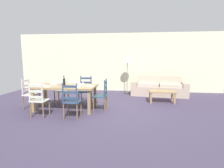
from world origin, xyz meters
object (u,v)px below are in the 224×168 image
at_px(wine_bottle, 64,82).
at_px(wine_glass_far_left, 57,81).
at_px(wine_glass_near_right, 83,83).
at_px(coffee_cup_secondary, 56,84).
at_px(couch, 159,88).
at_px(coffee_cup_primary, 75,84).
at_px(dining_chair_near_right, 72,101).
at_px(standing_lamp, 127,62).
at_px(dining_chair_far_left, 62,90).
at_px(dining_chair_near_left, 39,100).
at_px(dining_chair_head_east, 102,95).
at_px(coffee_table, 162,93).
at_px(dining_chair_head_west, 30,94).
at_px(dining_table, 65,88).
at_px(wine_glass_near_left, 53,83).
at_px(dining_chair_far_right, 85,90).

bearing_deg(wine_bottle, wine_glass_far_left, 146.08).
xyz_separation_m(wine_glass_near_right, coffee_cup_secondary, (-0.87, 0.07, -0.07)).
bearing_deg(wine_glass_far_left, wine_bottle, -33.92).
height_order(wine_bottle, wine_glass_far_left, wine_bottle).
relative_size(wine_glass_near_right, coffee_cup_secondary, 1.79).
bearing_deg(couch, coffee_cup_primary, -139.25).
distance_m(dining_chair_near_right, standing_lamp, 3.83).
bearing_deg(dining_chair_far_left, couch, 26.39).
relative_size(dining_chair_near_left, dining_chair_head_east, 1.00).
xyz_separation_m(coffee_cup_primary, coffee_table, (2.79, 1.22, -0.44)).
bearing_deg(dining_chair_head_west, coffee_table, 17.44).
distance_m(dining_table, dining_chair_far_left, 0.88).
relative_size(dining_table, coffee_cup_primary, 21.11).
height_order(dining_table, wine_glass_near_left, wine_glass_near_left).
height_order(dining_chair_far_left, wine_glass_near_left, dining_chair_far_left).
height_order(dining_chair_near_left, couch, dining_chair_near_left).
bearing_deg(dining_chair_near_left, dining_chair_far_left, 89.35).
bearing_deg(dining_chair_head_west, couch, 30.75).
height_order(dining_chair_head_east, wine_glass_near_left, dining_chair_head_east).
distance_m(wine_glass_near_left, coffee_cup_secondary, 0.12).
relative_size(coffee_cup_primary, couch, 0.04).
relative_size(dining_chair_head_east, wine_glass_far_left, 5.96).
bearing_deg(dining_chair_head_east, coffee_cup_primary, 177.61).
relative_size(dining_chair_head_east, couch, 0.41).
height_order(dining_chair_head_west, wine_glass_near_left, dining_chair_head_west).
bearing_deg(dining_chair_near_right, wine_glass_near_right, 79.88).
bearing_deg(standing_lamp, couch, -7.76).
distance_m(dining_chair_head_west, wine_glass_near_left, 0.94).
distance_m(wine_glass_near_right, standing_lamp, 3.10).
relative_size(wine_bottle, standing_lamp, 0.19).
bearing_deg(dining_chair_far_right, dining_chair_near_right, -87.98).
height_order(wine_glass_near_left, standing_lamp, standing_lamp).
relative_size(dining_chair_near_right, dining_chair_far_right, 1.00).
height_order(wine_glass_near_right, coffee_cup_primary, wine_glass_near_right).
distance_m(coffee_cup_primary, couch, 3.77).
relative_size(dining_chair_head_east, coffee_cup_primary, 10.67).
distance_m(dining_chair_near_left, wine_glass_near_right, 1.29).
relative_size(dining_chair_head_west, wine_glass_far_left, 5.96).
relative_size(wine_bottle, couch, 0.13).
bearing_deg(coffee_cup_secondary, dining_chair_head_east, 3.71).
bearing_deg(coffee_cup_secondary, dining_table, 11.12).
height_order(dining_chair_near_right, standing_lamp, standing_lamp).
relative_size(dining_chair_far_left, dining_chair_head_east, 1.00).
bearing_deg(dining_chair_head_west, dining_chair_head_east, 1.81).
distance_m(dining_chair_near_left, wine_glass_far_left, 1.01).
height_order(wine_glass_far_left, standing_lamp, standing_lamp).
bearing_deg(dining_table, standing_lamp, 56.77).
relative_size(coffee_cup_primary, standing_lamp, 0.05).
xyz_separation_m(dining_chair_far_left, dining_chair_far_right, (0.86, -0.01, 0.00)).
relative_size(dining_chair_near_left, dining_chair_far_left, 1.00).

